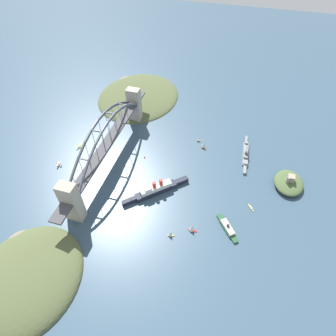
{
  "coord_description": "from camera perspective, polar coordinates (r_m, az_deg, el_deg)",
  "views": [
    {
      "loc": [
        232.54,
        147.41,
        266.42
      ],
      "look_at": [
        0.0,
        80.11,
        8.0
      ],
      "focal_mm": 29.51,
      "sensor_mm": 36.0,
      "label": 1
    }
  ],
  "objects": [
    {
      "name": "headland_east_shore",
      "position": [
        317.37,
        -27.34,
        -19.52
      ],
      "size": [
        117.86,
        105.71,
        28.13
      ],
      "color": "#515B38",
      "rests_on": "ground"
    },
    {
      "name": "small_boat_0",
      "position": [
        302.0,
        0.5,
        -13.46
      ],
      "size": [
        5.03,
        7.36,
        8.64
      ],
      "color": "gold",
      "rests_on": "ground"
    },
    {
      "name": "ocean_liner",
      "position": [
        334.39,
        -2.44,
        -4.45
      ],
      "size": [
        63.78,
        67.76,
        19.51
      ],
      "color": "#1E2333",
      "rests_on": "ground"
    },
    {
      "name": "small_boat_1",
      "position": [
        305.7,
        4.93,
        -12.23
      ],
      "size": [
        5.67,
        9.93,
        10.74
      ],
      "color": "#B2231E",
      "rests_on": "ground"
    },
    {
      "name": "seaplane_second_in_formation",
      "position": [
        394.57,
        -21.67,
        0.67
      ],
      "size": [
        9.89,
        6.97,
        4.88
      ],
      "color": "#B7B7B2",
      "rests_on": "ground"
    },
    {
      "name": "seaplane_taxiing_near_bridge",
      "position": [
        412.34,
        -17.8,
        4.34
      ],
      "size": [
        11.65,
        7.79,
        4.88
      ],
      "color": "#B7B7B2",
      "rests_on": "ground"
    },
    {
      "name": "channel_marker_buoy",
      "position": [
        379.0,
        -4.86,
        2.23
      ],
      "size": [
        2.2,
        2.2,
        2.75
      ],
      "color": "red",
      "rests_on": "ground"
    },
    {
      "name": "small_boat_2",
      "position": [
        404.05,
        6.3,
        5.96
      ],
      "size": [
        4.09,
        7.11,
        7.54
      ],
      "color": "gold",
      "rests_on": "ground"
    },
    {
      "name": "small_boat_4",
      "position": [
        338.13,
        16.76,
        -7.87
      ],
      "size": [
        10.0,
        7.68,
        1.97
      ],
      "color": "gold",
      "rests_on": "ground"
    },
    {
      "name": "harbor_ferry_steamer",
      "position": [
        314.66,
        12.15,
        -11.93
      ],
      "size": [
        33.24,
        27.64,
        7.7
      ],
      "color": "#23512D",
      "rests_on": "ground"
    },
    {
      "name": "harbor_arch_bridge",
      "position": [
        362.99,
        -12.29,
        4.93
      ],
      "size": [
        248.3,
        19.16,
        67.67
      ],
      "color": "#ADA38E",
      "rests_on": "ground"
    },
    {
      "name": "fort_island_mid_harbor",
      "position": [
        372.96,
        23.67,
        -2.77
      ],
      "size": [
        43.73,
        34.97,
        18.24
      ],
      "color": "#4C6038",
      "rests_on": "ground"
    },
    {
      "name": "headland_west_shore",
      "position": [
        502.51,
        -6.22,
        14.57
      ],
      "size": [
        157.26,
        136.21,
        18.54
      ],
      "color": "#515B38",
      "rests_on": "ground"
    },
    {
      "name": "ground_plane",
      "position": [
        383.12,
        -11.59,
        1.61
      ],
      "size": [
        1400.0,
        1400.0,
        0.0
      ],
      "primitive_type": "plane",
      "color": "#385166"
    },
    {
      "name": "small_boat_3",
      "position": [
        393.54,
        7.34,
        4.72
      ],
      "size": [
        8.64,
        9.21,
        10.08
      ],
      "color": "brown",
      "rests_on": "ground"
    },
    {
      "name": "naval_cruiser",
      "position": [
        394.89,
        15.73,
        2.82
      ],
      "size": [
        75.51,
        9.74,
        16.09
      ],
      "color": "gray",
      "rests_on": "ground"
    }
  ]
}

